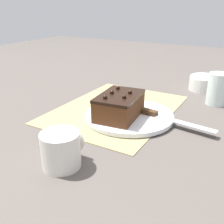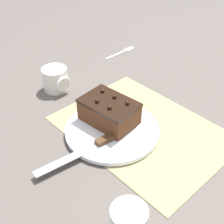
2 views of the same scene
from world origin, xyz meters
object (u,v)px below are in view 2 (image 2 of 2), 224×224
(cake_plate, at_px, (112,130))
(dessert_fork, at_px, (122,52))
(chocolate_cake, at_px, (109,111))
(serving_knife, at_px, (96,145))
(coffee_mug, at_px, (56,79))

(cake_plate, relative_size, dessert_fork, 1.72)
(chocolate_cake, xyz_separation_m, dessert_fork, (-0.30, 0.35, -0.05))
(chocolate_cake, bearing_deg, serving_knife, -61.05)
(cake_plate, xyz_separation_m, dessert_fork, (-0.33, 0.36, -0.01))
(chocolate_cake, height_order, dessert_fork, chocolate_cake)
(cake_plate, relative_size, coffee_mug, 2.85)
(cake_plate, bearing_deg, dessert_fork, 132.06)
(cake_plate, bearing_deg, coffee_mug, 176.97)
(cake_plate, bearing_deg, chocolate_cake, 150.06)
(serving_knife, height_order, coffee_mug, coffee_mug)
(cake_plate, xyz_separation_m, coffee_mug, (-0.29, 0.02, 0.03))
(dessert_fork, bearing_deg, serving_knife, -51.14)
(chocolate_cake, relative_size, dessert_fork, 1.09)
(chocolate_cake, distance_m, serving_knife, 0.11)
(serving_knife, distance_m, coffee_mug, 0.32)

